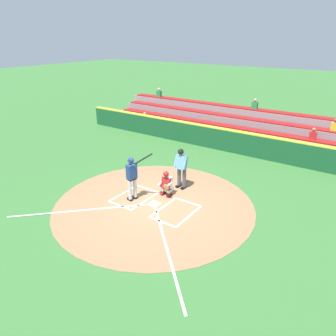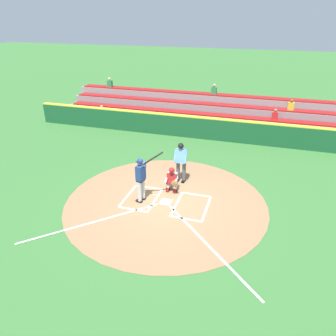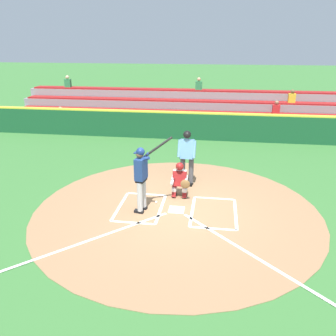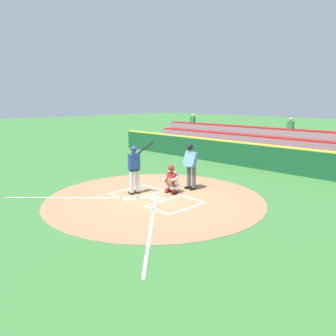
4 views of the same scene
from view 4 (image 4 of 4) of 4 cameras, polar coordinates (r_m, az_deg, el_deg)
The scene contains 9 objects.
ground_plane at distance 12.01m, azimuth -2.27°, elevation -5.34°, with size 120.00×120.00×0.00m, color #387033.
dirt_circle at distance 12.01m, azimuth -2.27°, elevation -5.31°, with size 8.00×8.00×0.01m, color #99704C.
home_plate_and_chalk at distance 11.46m, azimuth -5.54°, elevation -6.16°, with size 7.93×4.91×0.01m.
batter at distance 12.31m, azimuth -5.93°, elevation 0.32°, with size 1.03×0.58×2.13m.
catcher at distance 12.44m, azimuth 0.67°, elevation -1.90°, with size 0.59×0.60×1.13m.
plate_umpire at distance 12.95m, azimuth 4.03°, elevation 0.83°, with size 0.60×0.44×1.86m.
baseball at distance 12.69m, azimuth -3.08°, elevation -4.23°, with size 0.07×0.07×0.07m, color white.
backstop_wall at distance 17.67m, azimuth 15.96°, elevation 1.96°, with size 22.00×0.36×1.31m.
bleacher_stand at distance 20.04m, azimuth 19.78°, elevation 2.99°, with size 20.00×3.40×2.55m.
Camera 4 is at (-8.48, 7.73, 3.55)m, focal length 34.56 mm.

